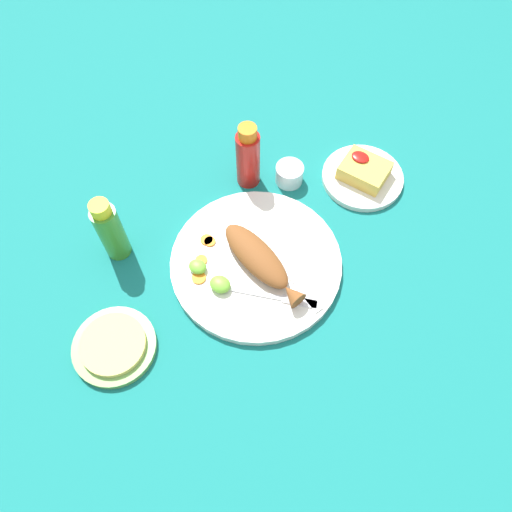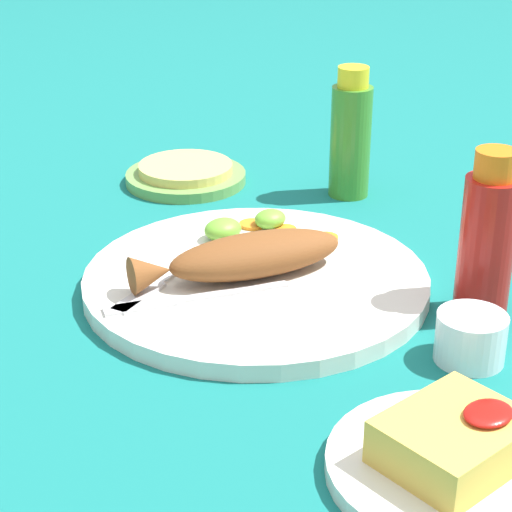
# 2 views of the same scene
# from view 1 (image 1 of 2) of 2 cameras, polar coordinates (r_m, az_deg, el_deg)

# --- Properties ---
(ground_plane) EXTENTS (4.00, 4.00, 0.00)m
(ground_plane) POSITION_cam_1_polar(r_m,az_deg,el_deg) (1.05, 0.00, -1.02)
(ground_plane) COLOR #146B66
(main_plate) EXTENTS (0.36, 0.36, 0.02)m
(main_plate) POSITION_cam_1_polar(r_m,az_deg,el_deg) (1.04, 0.00, -0.78)
(main_plate) COLOR silver
(main_plate) RESTS_ON ground_plane
(fried_fish) EXTENTS (0.23, 0.12, 0.04)m
(fried_fish) POSITION_cam_1_polar(r_m,az_deg,el_deg) (1.01, 0.41, -0.40)
(fried_fish) COLOR brown
(fried_fish) RESTS_ON main_plate
(fork_near) EXTENTS (0.18, 0.08, 0.00)m
(fork_near) POSITION_cam_1_polar(r_m,az_deg,el_deg) (1.01, 4.44, -2.90)
(fork_near) COLOR silver
(fork_near) RESTS_ON main_plate
(fork_far) EXTENTS (0.18, 0.08, 0.00)m
(fork_far) POSITION_cam_1_polar(r_m,az_deg,el_deg) (1.00, 2.47, -4.76)
(fork_far) COLOR silver
(fork_far) RESTS_ON main_plate
(carrot_slice_near) EXTENTS (0.03, 0.03, 0.00)m
(carrot_slice_near) POSITION_cam_1_polar(r_m,az_deg,el_deg) (1.06, -5.67, 1.86)
(carrot_slice_near) COLOR orange
(carrot_slice_near) RESTS_ON main_plate
(carrot_slice_mid) EXTENTS (0.02, 0.02, 0.00)m
(carrot_slice_mid) POSITION_cam_1_polar(r_m,az_deg,el_deg) (1.06, -5.29, 1.65)
(carrot_slice_mid) COLOR orange
(carrot_slice_mid) RESTS_ON main_plate
(carrot_slice_far) EXTENTS (0.02, 0.02, 0.00)m
(carrot_slice_far) POSITION_cam_1_polar(r_m,az_deg,el_deg) (1.04, -6.27, -0.47)
(carrot_slice_far) COLOR orange
(carrot_slice_far) RESTS_ON main_plate
(carrot_slice_extra) EXTENTS (0.03, 0.03, 0.00)m
(carrot_slice_extra) POSITION_cam_1_polar(r_m,az_deg,el_deg) (1.02, -6.55, -2.48)
(carrot_slice_extra) COLOR orange
(carrot_slice_extra) RESTS_ON main_plate
(lime_wedge_main) EXTENTS (0.04, 0.03, 0.02)m
(lime_wedge_main) POSITION_cam_1_polar(r_m,az_deg,el_deg) (1.02, -6.69, -1.22)
(lime_wedge_main) COLOR #6BB233
(lime_wedge_main) RESTS_ON main_plate
(lime_wedge_side) EXTENTS (0.04, 0.04, 0.02)m
(lime_wedge_side) POSITION_cam_1_polar(r_m,az_deg,el_deg) (1.00, -4.12, -3.25)
(lime_wedge_side) COLOR #6BB233
(lime_wedge_side) RESTS_ON main_plate
(hot_sauce_bottle_red) EXTENTS (0.05, 0.05, 0.17)m
(hot_sauce_bottle_red) POSITION_cam_1_polar(r_m,az_deg,el_deg) (1.11, -0.92, 11.23)
(hot_sauce_bottle_red) COLOR #B21914
(hot_sauce_bottle_red) RESTS_ON ground_plane
(hot_sauce_bottle_green) EXTENTS (0.05, 0.05, 0.17)m
(hot_sauce_bottle_green) POSITION_cam_1_polar(r_m,az_deg,el_deg) (1.04, -16.31, 2.82)
(hot_sauce_bottle_green) COLOR #3D8428
(hot_sauce_bottle_green) RESTS_ON ground_plane
(salt_cup) EXTENTS (0.06, 0.06, 0.05)m
(salt_cup) POSITION_cam_1_polar(r_m,az_deg,el_deg) (1.16, 3.83, 9.25)
(salt_cup) COLOR silver
(salt_cup) RESTS_ON ground_plane
(side_plate_fries) EXTENTS (0.19, 0.19, 0.01)m
(side_plate_fries) POSITION_cam_1_polar(r_m,az_deg,el_deg) (1.19, 12.06, 8.78)
(side_plate_fries) COLOR silver
(side_plate_fries) RESTS_ON ground_plane
(fries_pile) EXTENTS (0.10, 0.08, 0.04)m
(fries_pile) POSITION_cam_1_polar(r_m,az_deg,el_deg) (1.18, 12.27, 9.58)
(fries_pile) COLOR gold
(fries_pile) RESTS_ON side_plate_fries
(tortilla_plate) EXTENTS (0.16, 0.16, 0.01)m
(tortilla_plate) POSITION_cam_1_polar(r_m,az_deg,el_deg) (1.01, -15.86, -9.92)
(tortilla_plate) COLOR #6B9E4C
(tortilla_plate) RESTS_ON ground_plane
(tortilla_stack) EXTENTS (0.13, 0.13, 0.01)m
(tortilla_stack) POSITION_cam_1_polar(r_m,az_deg,el_deg) (1.00, -16.04, -9.66)
(tortilla_stack) COLOR #E0C666
(tortilla_stack) RESTS_ON tortilla_plate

